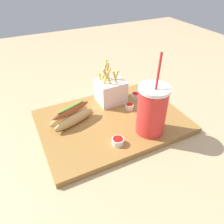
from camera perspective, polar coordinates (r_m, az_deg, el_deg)
name	(u,v)px	position (r m, az deg, el deg)	size (l,w,h in m)	color
ground_plane	(112,126)	(0.77, 0.00, -3.60)	(2.40, 2.40, 0.02)	tan
food_tray	(112,121)	(0.76, 0.00, -2.44)	(0.49, 0.35, 0.02)	olive
soda_cup	(152,110)	(0.67, 10.36, 0.51)	(0.09, 0.09, 0.26)	red
fries_basket	(111,91)	(0.83, -0.39, 5.60)	(0.10, 0.09, 0.15)	white
hot_dog_1	(72,116)	(0.74, -10.44, -0.99)	(0.17, 0.10, 0.07)	tan
ketchup_cup_1	(129,106)	(0.80, 4.59, 1.45)	(0.03, 0.03, 0.02)	white
ketchup_cup_2	(118,141)	(0.66, 1.52, -7.57)	(0.04, 0.04, 0.02)	white
ketchup_cup_3	(136,95)	(0.87, 6.27, 4.39)	(0.03, 0.03, 0.02)	white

